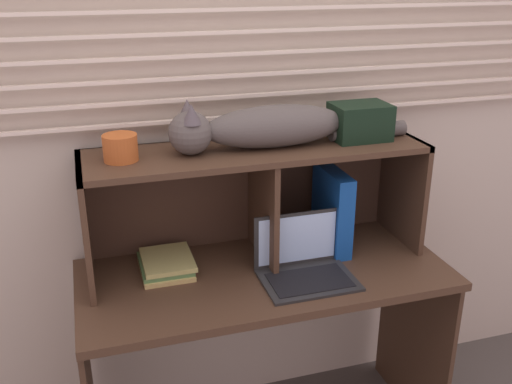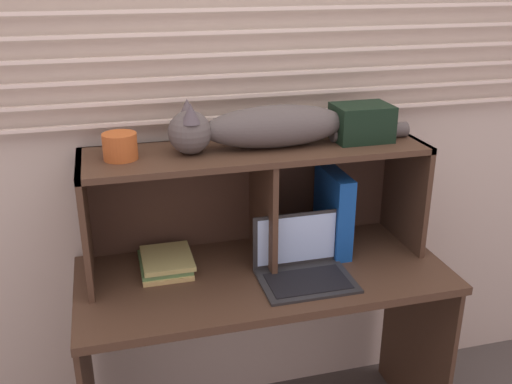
% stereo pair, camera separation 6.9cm
% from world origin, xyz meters
% --- Properties ---
extents(back_panel_with_blinds, '(4.40, 0.08, 2.50)m').
position_xyz_m(back_panel_with_blinds, '(0.00, 0.55, 1.26)').
color(back_panel_with_blinds, beige).
rests_on(back_panel_with_blinds, ground).
extents(desk, '(1.32, 0.58, 0.78)m').
position_xyz_m(desk, '(0.00, 0.22, 0.61)').
color(desk, '#442E1F').
rests_on(desk, ground).
extents(hutch_shelf_unit, '(1.22, 0.34, 0.43)m').
position_xyz_m(hutch_shelf_unit, '(0.00, 0.36, 1.08)').
color(hutch_shelf_unit, '#442E1F').
rests_on(hutch_shelf_unit, desk).
extents(cat, '(0.88, 0.16, 0.18)m').
position_xyz_m(cat, '(0.02, 0.33, 1.28)').
color(cat, '#514B47').
rests_on(cat, hutch_shelf_unit).
extents(laptop, '(0.32, 0.24, 0.21)m').
position_xyz_m(laptop, '(0.12, 0.15, 0.82)').
color(laptop, '#252525').
rests_on(laptop, desk).
extents(binder_upright, '(0.06, 0.25, 0.31)m').
position_xyz_m(binder_upright, '(0.30, 0.33, 0.93)').
color(binder_upright, '#124699').
rests_on(binder_upright, desk).
extents(book_stack, '(0.19, 0.23, 0.05)m').
position_xyz_m(book_stack, '(-0.34, 0.33, 0.80)').
color(book_stack, tan).
rests_on(book_stack, desk).
extents(small_basket, '(0.11, 0.11, 0.09)m').
position_xyz_m(small_basket, '(-0.46, 0.33, 1.25)').
color(small_basket, '#B35523').
rests_on(small_basket, hutch_shelf_unit).
extents(storage_box, '(0.20, 0.15, 0.13)m').
position_xyz_m(storage_box, '(0.40, 0.33, 1.27)').
color(storage_box, black).
rests_on(storage_box, hutch_shelf_unit).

